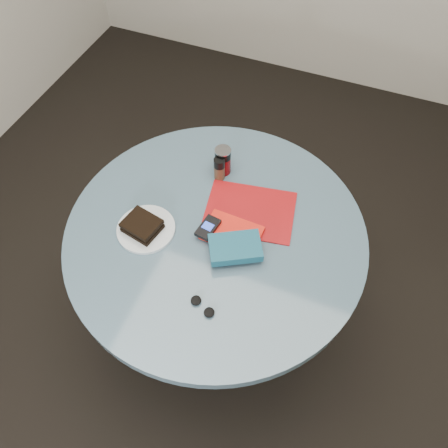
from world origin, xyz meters
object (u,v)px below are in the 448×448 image
at_px(plate, 146,229).
at_px(sandwich, 142,226).
at_px(novel, 235,248).
at_px(mp3_player, 208,228).
at_px(pepper_grinder, 219,168).
at_px(magazine, 250,211).
at_px(red_book, 232,233).
at_px(soda_can, 223,161).
at_px(headphones, 203,306).
at_px(table, 216,255).

bearing_deg(plate, sandwich, -133.05).
relative_size(plate, novel, 1.19).
distance_m(plate, mp3_player, 0.21).
xyz_separation_m(sandwich, pepper_grinder, (0.14, 0.31, 0.01)).
height_order(plate, magazine, plate).
xyz_separation_m(plate, mp3_player, (0.19, 0.07, 0.02)).
bearing_deg(red_book, magazine, 81.41).
bearing_deg(red_book, soda_can, 120.21).
bearing_deg(headphones, sandwich, 148.50).
height_order(sandwich, headphones, sandwich).
distance_m(magazine, red_book, 0.12).
height_order(pepper_grinder, novel, pepper_grinder).
height_order(soda_can, magazine, soda_can).
relative_size(sandwich, mp3_player, 1.35).
height_order(pepper_grinder, magazine, pepper_grinder).
distance_m(plate, soda_can, 0.37).
distance_m(table, headphones, 0.33).
height_order(sandwich, soda_can, soda_can).
bearing_deg(pepper_grinder, soda_can, 89.99).
xyz_separation_m(novel, mp3_player, (-0.11, 0.04, -0.01)).
height_order(soda_can, mp3_player, soda_can).
xyz_separation_m(pepper_grinder, novel, (0.17, -0.28, -0.01)).
relative_size(magazine, mp3_player, 3.13).
bearing_deg(magazine, soda_can, 128.37).
height_order(plate, sandwich, sandwich).
relative_size(pepper_grinder, headphones, 0.99).
height_order(soda_can, pepper_grinder, soda_can).
height_order(sandwich, magazine, sandwich).
height_order(soda_can, novel, soda_can).
xyz_separation_m(red_book, headphones, (0.01, -0.27, -0.00)).
relative_size(red_book, novel, 1.13).
bearing_deg(headphones, novel, 83.98).
xyz_separation_m(magazine, novel, (0.01, -0.18, 0.03)).
bearing_deg(magazine, pepper_grinder, 135.85).
bearing_deg(red_book, pepper_grinder, 123.64).
bearing_deg(mp3_player, magazine, 53.28).
bearing_deg(magazine, plate, -155.55).
height_order(plate, soda_can, soda_can).
bearing_deg(sandwich, headphones, -31.50).
distance_m(pepper_grinder, magazine, 0.19).
bearing_deg(headphones, pepper_grinder, 106.54).
distance_m(table, soda_can, 0.34).
bearing_deg(novel, magazine, 65.26).
distance_m(table, pepper_grinder, 0.31).
relative_size(sandwich, magazine, 0.43).
height_order(plate, mp3_player, mp3_player).
distance_m(table, novel, 0.23).
bearing_deg(pepper_grinder, plate, -114.32).
xyz_separation_m(table, mp3_player, (-0.02, -0.02, 0.19)).
bearing_deg(plate, novel, 4.46).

